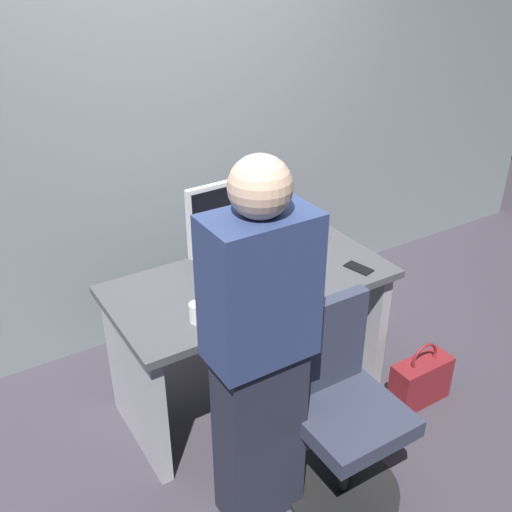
{
  "coord_description": "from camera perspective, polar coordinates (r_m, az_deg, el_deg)",
  "views": [
    {
      "loc": [
        -1.31,
        -2.16,
        2.26
      ],
      "look_at": [
        0.0,
        -0.05,
        0.9
      ],
      "focal_mm": 41.67,
      "sensor_mm": 36.0,
      "label": 1
    }
  ],
  "objects": [
    {
      "name": "monitor",
      "position": [
        2.98,
        -1.96,
        3.8
      ],
      "size": [
        0.54,
        0.15,
        0.46
      ],
      "color": "silver",
      "rests_on": "desk"
    },
    {
      "name": "cell_phone",
      "position": [
        3.07,
        9.82,
        -1.15
      ],
      "size": [
        0.1,
        0.16,
        0.01
      ],
      "primitive_type": "cube",
      "rotation": [
        0.0,
        0.0,
        0.24
      ],
      "color": "black",
      "rests_on": "desk"
    },
    {
      "name": "person_at_desk",
      "position": [
        2.29,
        0.34,
        -9.49
      ],
      "size": [
        0.4,
        0.24,
        1.64
      ],
      "color": "#262838",
      "rests_on": "ground"
    },
    {
      "name": "mouse",
      "position": [
        3.02,
        5.77,
        -1.04
      ],
      "size": [
        0.06,
        0.1,
        0.03
      ],
      "primitive_type": "ellipsoid",
      "color": "black",
      "rests_on": "desk"
    },
    {
      "name": "office_chair",
      "position": [
        2.68,
        8.11,
        -14.81
      ],
      "size": [
        0.52,
        0.52,
        0.94
      ],
      "color": "black",
      "rests_on": "ground"
    },
    {
      "name": "handbag",
      "position": [
        3.38,
        15.51,
        -11.43
      ],
      "size": [
        0.34,
        0.14,
        0.38
      ],
      "color": "maroon",
      "rests_on": "ground"
    },
    {
      "name": "ground_plane",
      "position": [
        3.39,
        -0.46,
        -13.1
      ],
      "size": [
        9.0,
        9.0,
        0.0
      ],
      "primitive_type": "plane",
      "color": "#3D3842"
    },
    {
      "name": "wall_back",
      "position": [
        3.43,
        -8.94,
        15.63
      ],
      "size": [
        6.4,
        0.1,
        3.0
      ],
      "primitive_type": "cube",
      "color": "gray",
      "rests_on": "ground"
    },
    {
      "name": "keyboard",
      "position": [
        2.86,
        0.75,
        -2.85
      ],
      "size": [
        0.43,
        0.14,
        0.02
      ],
      "primitive_type": "cube",
      "rotation": [
        0.0,
        0.0,
        0.01
      ],
      "color": "white",
      "rests_on": "desk"
    },
    {
      "name": "cup_near_keyboard",
      "position": [
        2.62,
        -5.69,
        -5.42
      ],
      "size": [
        0.07,
        0.07,
        0.09
      ],
      "primitive_type": "cylinder",
      "color": "silver",
      "rests_on": "desk"
    },
    {
      "name": "desk",
      "position": [
        3.07,
        -0.5,
        -5.92
      ],
      "size": [
        1.41,
        0.7,
        0.75
      ],
      "color": "#4C4C51",
      "rests_on": "ground"
    },
    {
      "name": "book_stack",
      "position": [
        3.27,
        4.63,
        2.29
      ],
      "size": [
        0.19,
        0.16,
        0.12
      ],
      "color": "#3359A5",
      "rests_on": "desk"
    }
  ]
}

